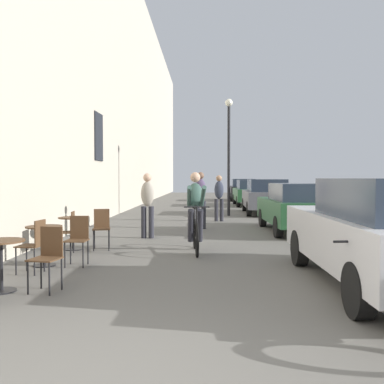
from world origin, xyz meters
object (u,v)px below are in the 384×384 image
Objects in this scene: cafe_table_near at (1,254)px; cafe_chair_near_toward_wall at (48,254)px; cafe_table_far at (73,226)px; parked_car_third at (265,196)px; cyclist_on_bicycle at (196,214)px; parked_car_fourth at (250,192)px; pedestrian_mid at (200,197)px; cafe_chair_far_toward_street at (102,226)px; parked_car_nearest at (384,232)px; pedestrian_far at (219,195)px; pedestrian_near at (147,202)px; cafe_chair_mid_toward_wall at (34,242)px; parked_car_second at (296,207)px; parked_car_fifth at (243,189)px; cafe_table_mid at (44,237)px; cafe_chair_far_toward_wall at (68,229)px; street_lamp at (229,142)px; cafe_chair_mid_toward_street at (78,237)px.

cafe_chair_near_toward_wall is at bearing 6.77° from cafe_table_near.
cafe_table_far is 0.17× the size of parked_car_third.
cyclist_on_bicycle reaches higher than cafe_table_near.
parked_car_fourth reaches higher than cafe_table_near.
cafe_chair_far_toward_street is at bearing -119.30° from pedestrian_mid.
parked_car_nearest is (2.76, -3.03, 0.01)m from cyclist_on_bicycle.
cafe_chair_near_toward_wall is at bearing -105.60° from pedestrian_far.
parked_car_fourth is (4.11, 13.34, -0.19)m from pedestrian_near.
cafe_chair_mid_toward_wall is 0.52× the size of pedestrian_near.
parked_car_second is at bearing 32.45° from cafe_chair_far_toward_street.
parked_car_nearest is 6.40m from parked_car_second.
parked_car_fifth is (2.15, 14.46, -0.16)m from pedestrian_far.
cafe_chair_mid_toward_wall is (0.08, -0.62, -0.00)m from cafe_table_mid.
parked_car_fourth is at bearing 73.79° from cafe_table_near.
parked_car_second is 0.93× the size of parked_car_third.
cafe_chair_near_toward_wall is at bearing -101.37° from parked_car_fifth.
cafe_chair_far_toward_wall reaches higher than cafe_table_far.
pedestrian_mid is 11.60m from parked_car_fourth.
pedestrian_near is 8.82m from parked_car_third.
parked_car_nearest reaches higher than cafe_table_far.
street_lamp is (0.49, 2.35, 2.16)m from pedestrian_far.
cafe_chair_far_toward_street is at bearing 81.47° from cafe_table_near.
pedestrian_near reaches higher than cafe_chair_far_toward_wall.
cyclist_on_bicycle is at bearing 9.86° from cafe_chair_far_toward_wall.
cyclist_on_bicycle reaches higher than parked_car_nearest.
pedestrian_far is at bearing 71.16° from cafe_table_near.
cafe_chair_far_toward_street is at bearing 146.27° from parked_car_nearest.
parked_car_second reaches higher than cafe_chair_mid_toward_street.
parked_car_fourth is (-0.07, 11.96, 0.03)m from parked_car_second.
cyclist_on_bicycle is 0.43× the size of parked_car_second.
pedestrian_near is at bearing -110.24° from street_lamp.
pedestrian_near is at bearing -118.35° from parked_car_third.
cafe_chair_mid_toward_wall is 0.21× the size of parked_car_fourth.
cafe_table_far is 0.62m from cafe_chair_far_toward_street.
parked_car_nearest reaches higher than cafe_chair_far_toward_wall.
cafe_table_near is at bearing -112.78° from parked_car_third.
cafe_table_mid is at bearing 96.95° from cafe_chair_mid_toward_wall.
cafe_table_mid and cafe_table_far have the same top height.
cafe_chair_far_toward_wall is at bearing -120.90° from pedestrian_mid.
parked_car_fifth is at bearing 77.52° from cafe_chair_mid_toward_street.
cafe_chair_mid_toward_wall is 6.86m from pedestrian_mid.
cyclist_on_bicycle is (2.71, -0.13, 0.29)m from cafe_table_far.
cafe_chair_far_toward_wall is 2.81m from pedestrian_near.
cafe_table_near is at bearing -90.68° from cafe_chair_mid_toward_wall.
parked_car_fifth is (0.06, 5.59, 0.02)m from parked_car_fourth.
pedestrian_far is 9.12m from parked_car_fourth.
parked_car_fifth is at bearing 80.56° from pedestrian_mid.
pedestrian_near reaches higher than parked_car_third.
cafe_chair_near_toward_wall is at bearing -104.47° from parked_car_fourth.
pedestrian_near reaches higher than cafe_chair_mid_toward_street.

